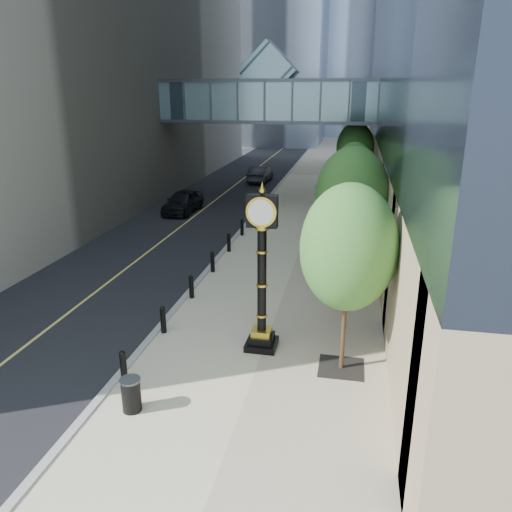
# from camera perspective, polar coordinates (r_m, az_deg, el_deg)

# --- Properties ---
(ground) EXTENTS (320.00, 320.00, 0.00)m
(ground) POSITION_cam_1_polar(r_m,az_deg,el_deg) (14.17, -6.17, -17.49)
(ground) COLOR gray
(ground) RESTS_ON ground
(road) EXTENTS (8.00, 180.00, 0.02)m
(road) POSITION_cam_1_polar(r_m,az_deg,el_deg) (52.65, -0.69, 9.39)
(road) COLOR black
(road) RESTS_ON ground
(sidewalk) EXTENTS (8.00, 180.00, 0.06)m
(sidewalk) POSITION_cam_1_polar(r_m,az_deg,el_deg) (51.64, 8.14, 9.06)
(sidewalk) COLOR #BDB291
(sidewalk) RESTS_ON ground
(curb) EXTENTS (0.25, 180.00, 0.07)m
(curb) POSITION_cam_1_polar(r_m,az_deg,el_deg) (51.99, 3.69, 9.27)
(curb) COLOR gray
(curb) RESTS_ON ground
(skywalk) EXTENTS (17.00, 4.20, 5.80)m
(skywalk) POSITION_cam_1_polar(r_m,az_deg,el_deg) (39.47, 1.51, 17.60)
(skywalk) COLOR #45626E
(skywalk) RESTS_ON ground
(entrance_canopy) EXTENTS (3.00, 8.00, 4.38)m
(entrance_canopy) POSITION_cam_1_polar(r_m,az_deg,el_deg) (25.24, 10.76, 8.78)
(entrance_canopy) COLOR #383F44
(entrance_canopy) RESTS_ON ground
(bollard_row) EXTENTS (0.20, 16.20, 0.90)m
(bollard_row) POSITION_cam_1_polar(r_m,az_deg,el_deg) (22.28, -6.11, -2.10)
(bollard_row) COLOR black
(bollard_row) RESTS_ON sidewalk
(street_trees) EXTENTS (2.99, 28.85, 6.14)m
(street_trees) POSITION_cam_1_polar(r_m,az_deg,el_deg) (26.70, 11.03, 8.66)
(street_trees) COLOR black
(street_trees) RESTS_ON sidewalk
(street_clock) EXTENTS (1.03, 1.03, 5.43)m
(street_clock) POSITION_cam_1_polar(r_m,az_deg,el_deg) (16.08, 0.67, -2.98)
(street_clock) COLOR black
(street_clock) RESTS_ON sidewalk
(trash_bin) EXTENTS (0.60, 0.60, 0.90)m
(trash_bin) POSITION_cam_1_polar(r_m,az_deg,el_deg) (14.27, -14.06, -15.22)
(trash_bin) COLOR black
(trash_bin) RESTS_ON sidewalk
(pedestrian) EXTENTS (0.69, 0.54, 1.66)m
(pedestrian) POSITION_cam_1_polar(r_m,az_deg,el_deg) (21.31, 9.13, -2.11)
(pedestrian) COLOR beige
(pedestrian) RESTS_ON sidewalk
(car_near) EXTENTS (2.01, 4.68, 1.57)m
(car_near) POSITION_cam_1_polar(r_m,az_deg,el_deg) (35.79, -8.35, 6.18)
(car_near) COLOR black
(car_near) RESTS_ON road
(car_far) EXTENTS (1.78, 4.70, 1.53)m
(car_far) POSITION_cam_1_polar(r_m,az_deg,el_deg) (47.66, 0.49, 9.38)
(car_far) COLOR #222127
(car_far) RESTS_ON road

